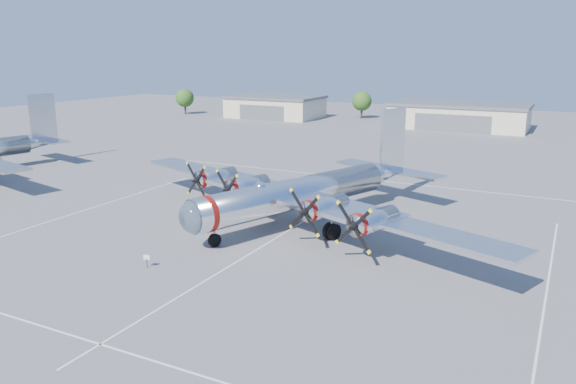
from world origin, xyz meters
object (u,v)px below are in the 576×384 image
at_px(hangar_west, 275,107).
at_px(tree_west, 362,101).
at_px(hangar_center, 459,116).
at_px(main_bomber_b29, 305,222).
at_px(tree_far_west, 185,98).
at_px(info_placard, 147,259).

bearing_deg(hangar_west, tree_west, 21.89).
distance_m(hangar_center, main_bomber_b29, 77.41).
xyz_separation_m(hangar_center, tree_far_west, (-70.00, -3.96, 1.51)).
bearing_deg(tree_far_west, info_placard, -54.28).
relative_size(hangar_west, info_placard, 22.18).
height_order(hangar_center, main_bomber_b29, hangar_center).
height_order(hangar_west, info_placard, hangar_west).
xyz_separation_m(tree_far_west, tree_west, (45.00, 12.00, 0.00)).
relative_size(tree_far_west, tree_west, 1.00).
height_order(hangar_center, info_placard, hangar_center).
height_order(tree_far_west, info_placard, tree_far_west).
distance_m(tree_west, info_placard, 103.66).
distance_m(hangar_center, tree_west, 26.30).
relative_size(hangar_west, tree_far_west, 3.40).
xyz_separation_m(hangar_west, main_bomber_b29, (45.17, -77.36, -2.71)).
height_order(main_bomber_b29, info_placard, main_bomber_b29).
bearing_deg(tree_west, tree_far_west, -165.07).
xyz_separation_m(main_bomber_b29, info_placard, (-5.63, -16.35, 0.72)).
distance_m(hangar_west, tree_west, 21.61).
distance_m(hangar_west, main_bomber_b29, 89.62).
relative_size(tree_far_west, main_bomber_b29, 0.15).
bearing_deg(tree_west, hangar_west, -158.11).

